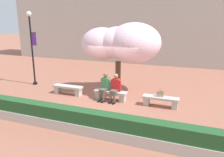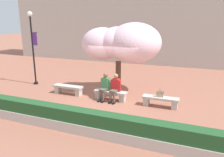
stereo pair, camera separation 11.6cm
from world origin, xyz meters
The scene contains 11 objects.
ground_plane centered at (0.00, 0.00, 0.00)m, with size 100.00×100.00×0.00m, color #9E604C.
building_facade centered at (0.00, 11.24, 4.24)m, with size 28.00×4.00×8.47m, color #B7B2A8.
stone_bench_west_end centered at (-2.33, 0.00, 0.29)m, with size 1.55×0.42×0.45m.
stone_bench_near_west centered at (0.00, 0.00, 0.29)m, with size 1.55×0.42×0.45m.
stone_bench_center centered at (2.33, 0.00, 0.29)m, with size 1.55×0.42×0.45m.
person_seated_left centered at (-0.27, -0.05, 0.70)m, with size 0.51×0.71×1.29m.
person_seated_right centered at (0.26, -0.05, 0.70)m, with size 0.51×0.70×1.29m.
handbag centered at (2.31, 0.02, 0.58)m, with size 0.30×0.15×0.34m.
cherry_tree_main centered at (0.11, 1.32, 2.56)m, with size 4.00×2.75×3.57m.
lamp_post_with_banner centered at (-5.14, 0.88, 2.49)m, with size 0.54×0.28×4.15m.
planter_hedge_foreground centered at (0.00, -3.24, 0.39)m, with size 9.49×0.50×0.80m.
Camera 2 is at (3.70, -9.03, 3.59)m, focal length 35.00 mm.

